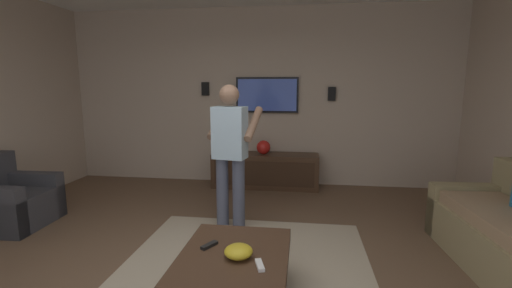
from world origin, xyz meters
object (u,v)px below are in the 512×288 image
object	(u,v)px
vase_round	(263,147)
remote_black	(209,245)
wall_speaker_left	(332,94)
media_console	(265,170)
coffee_table	(234,266)
person_standing	(231,148)
armchair	(8,202)
bowl	(239,251)
tv	(267,95)
wall_speaker_right	(205,89)
remote_white	(260,265)

from	to	relation	value
vase_round	remote_black	bearing A→B (deg)	178.46
wall_speaker_left	media_console	bearing A→B (deg)	103.81
coffee_table	person_standing	xyz separation A→B (m)	(1.40, 0.32, 0.64)
armchair	bowl	bearing A→B (deg)	-23.55
wall_speaker_left	remote_black	bearing A→B (deg)	160.60
wall_speaker_left	bowl	bearing A→B (deg)	165.31
media_console	bowl	bearing A→B (deg)	2.76
remote_black	coffee_table	bearing A→B (deg)	-79.53
media_console	tv	world-z (taller)	tv
media_console	person_standing	bearing A→B (deg)	-7.30
person_standing	bowl	distance (m)	1.58
coffee_table	person_standing	bearing A→B (deg)	12.75
person_standing	wall_speaker_left	bearing A→B (deg)	-22.96
person_standing	wall_speaker_right	size ratio (longest dim) A/B	7.45
tv	remote_black	distance (m)	3.39
tv	person_standing	distance (m)	1.98
armchair	bowl	size ratio (longest dim) A/B	4.06
armchair	bowl	xyz separation A→B (m)	(-1.16, -2.96, 0.17)
coffee_table	person_standing	world-z (taller)	person_standing
bowl	remote_white	distance (m)	0.20
tv	remote_black	bearing A→B (deg)	-1.87
armchair	person_standing	world-z (taller)	person_standing
person_standing	bowl	size ratio (longest dim) A/B	7.92
remote_white	vase_round	distance (m)	3.23
wall_speaker_right	remote_white	bearing A→B (deg)	-158.72
bowl	remote_white	xyz separation A→B (m)	(-0.11, -0.17, -0.03)
media_console	person_standing	size ratio (longest dim) A/B	1.04
media_console	wall_speaker_left	bearing A→B (deg)	103.81
tv	bowl	size ratio (longest dim) A/B	4.90
wall_speaker_left	wall_speaker_right	distance (m)	2.07
media_console	remote_black	size ratio (longest dim) A/B	11.33
tv	bowl	world-z (taller)	tv
coffee_table	media_console	distance (m)	3.05
coffee_table	remote_black	size ratio (longest dim) A/B	6.67
remote_white	bowl	bearing A→B (deg)	-140.58
vase_round	wall_speaker_left	size ratio (longest dim) A/B	1.00
wall_speaker_left	remote_white	bearing A→B (deg)	168.38
tv	wall_speaker_left	distance (m)	1.03
tv	person_standing	world-z (taller)	tv
media_console	remote_white	bearing A→B (deg)	5.64
wall_speaker_left	vase_round	bearing A→B (deg)	104.68
armchair	media_console	world-z (taller)	armchair
person_standing	wall_speaker_right	bearing A→B (deg)	33.50
remote_white	wall_speaker_left	size ratio (longest dim) A/B	0.68
tv	vase_round	size ratio (longest dim) A/B	4.61
media_console	wall_speaker_right	size ratio (longest dim) A/B	7.73
bowl	remote_black	size ratio (longest dim) A/B	1.38
media_console	tv	distance (m)	1.23
remote_black	vase_round	world-z (taller)	vase_round
remote_black	remote_white	bearing A→B (deg)	-89.84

